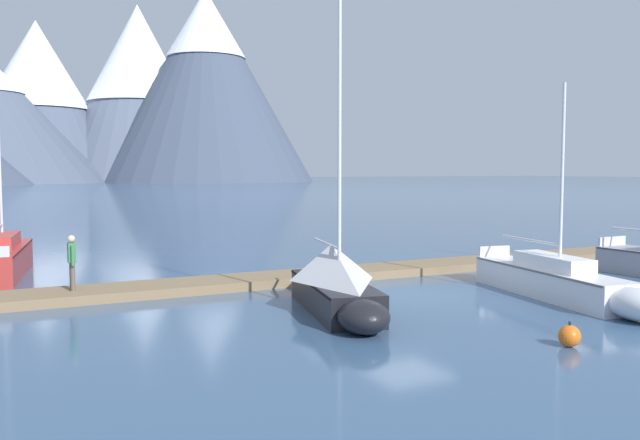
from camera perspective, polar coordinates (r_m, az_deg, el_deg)
ground_plane at (r=21.37m, az=7.42°, el=-6.43°), size 700.00×700.00×0.00m
mountain_east_summit at (r=253.95m, az=-23.00°, el=9.73°), size 60.23×60.23×55.44m
mountain_rear_spur at (r=254.87m, az=-15.24°, el=10.88°), size 63.07×63.07×63.50m
mountain_north_horn at (r=241.39m, az=-9.69°, el=11.42°), size 74.58×74.58×66.58m
dock at (r=24.69m, az=2.13°, el=-4.60°), size 28.77×2.24×0.30m
sailboat_nearest_berth at (r=28.02m, az=-25.62°, el=-2.89°), size 2.76×7.57×8.01m
sailboat_second_berth at (r=18.59m, az=1.36°, el=-5.22°), size 2.80×6.03×9.00m
sailboat_mid_dock_port at (r=21.63m, az=20.02°, el=-5.03°), size 2.49×7.91×6.58m
person_on_dock at (r=21.64m, az=-20.45°, el=-3.15°), size 0.23×0.59×1.69m
mooring_buoy_channel_marker at (r=16.15m, az=20.55°, el=-9.26°), size 0.50×0.50×0.58m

